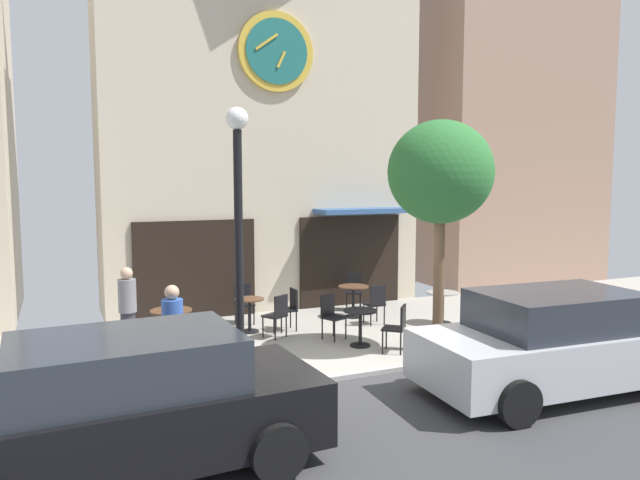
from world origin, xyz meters
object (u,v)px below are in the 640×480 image
Objects in this scene: street_tree at (441,174)px; cafe_table_rightmost at (443,301)px; cafe_chair_curbside at (376,301)px; cafe_chair_right_end at (331,313)px; parked_car_silver at (556,342)px; cafe_chair_facing_wall at (354,289)px; pedestrian_blue at (173,338)px; cafe_chair_outer at (277,313)px; cafe_chair_facing_street at (290,306)px; cafe_table_near_door at (353,295)px; cafe_chair_near_lamp at (243,300)px; cafe_table_center_right at (171,319)px; cafe_chair_by_entrance at (398,325)px; cafe_table_center at (360,321)px; pedestrian_grey at (128,311)px; street_lamp at (239,243)px; cafe_table_near_curb at (249,310)px; parked_car_black at (127,406)px.

cafe_table_rightmost is at bearing 52.24° from street_tree.
cafe_chair_curbside is 1.55m from cafe_chair_right_end.
cafe_chair_right_end is 0.20× the size of parked_car_silver.
cafe_chair_right_end is at bearing -126.44° from cafe_chair_facing_wall.
cafe_chair_facing_wall is 0.54× the size of pedestrian_blue.
cafe_chair_outer is 0.20× the size of parked_car_silver.
cafe_chair_facing_street is at bearing 43.83° from pedestrian_blue.
cafe_chair_outer and cafe_chair_right_end have the same top height.
parked_car_silver reaches higher than cafe_chair_facing_street.
cafe_table_near_door is 0.83× the size of cafe_chair_facing_wall.
cafe_table_rightmost is at bearing -24.55° from cafe_chair_near_lamp.
cafe_table_center_right is 2.58m from cafe_chair_facing_street.
cafe_chair_by_entrance is (3.83, -2.09, -0.02)m from cafe_table_center_right.
cafe_chair_right_end is at bearing 117.86° from cafe_chair_by_entrance.
cafe_table_center is 0.80× the size of cafe_chair_by_entrance.
cafe_table_center_right is 0.89× the size of cafe_chair_curbside.
cafe_chair_near_lamp is at bearing -175.08° from cafe_chair_facing_wall.
cafe_chair_near_lamp is (-2.66, 1.36, 0.00)m from cafe_chair_curbside.
street_tree reaches higher than cafe_table_near_door.
cafe_table_center is 0.80× the size of cafe_chair_curbside.
pedestrian_grey is (-6.76, 0.16, 0.35)m from cafe_table_rightmost.
cafe_table_rightmost is 2.59m from cafe_chair_by_entrance.
cafe_chair_by_entrance is 0.54× the size of pedestrian_blue.
cafe_chair_by_entrance is at bearing -59.63° from cafe_chair_near_lamp.
cafe_table_rightmost is (1.36, 1.75, -2.83)m from street_tree.
street_tree is at bearing -127.76° from cafe_table_rightmost.
street_lamp is 4.87× the size of cafe_chair_outer.
pedestrian_blue reaches higher than cafe_chair_near_lamp.
parked_car_black is at bearing -119.69° from cafe_table_near_curb.
cafe_chair_curbside is at bearing -81.70° from cafe_table_near_door.
cafe_chair_by_entrance is 2.55m from cafe_chair_outer.
pedestrian_grey is at bearing 83.85° from parked_car_black.
street_tree is at bearing 23.40° from parked_car_black.
cafe_chair_right_end is 6.07m from parked_car_black.
parked_car_black is at bearing -133.43° from cafe_chair_facing_wall.
pedestrian_grey reaches higher than cafe_table_rightmost.
street_tree is 5.57m from pedestrian_blue.
cafe_chair_curbside reaches higher than cafe_table_center.
cafe_chair_curbside is at bearing 30.61° from street_lamp.
cafe_chair_facing_street is (-1.26, 2.38, 0.00)m from cafe_chair_by_entrance.
street_lamp is at bearing -146.25° from cafe_chair_right_end.
cafe_table_near_door is at bearing 13.11° from pedestrian_grey.
cafe_table_center_right is (-0.71, 2.29, -1.67)m from street_lamp.
cafe_chair_facing_wall is 1.00× the size of cafe_chair_right_end.
cafe_table_center_right is 0.89× the size of cafe_chair_outer.
cafe_chair_near_lamp reaches higher than cafe_table_near_door.
cafe_chair_facing_street reaches higher than cafe_table_near_door.
cafe_table_near_door is 0.83× the size of cafe_chair_near_lamp.
cafe_table_center_right is 1.11× the size of cafe_table_center.
cafe_chair_facing_wall is at bearing 38.58° from pedestrian_blue.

